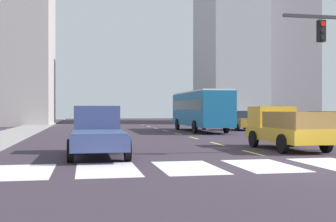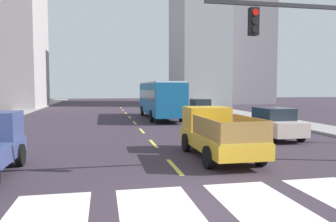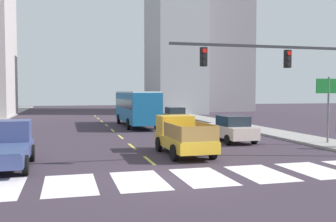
{
  "view_description": "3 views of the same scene",
  "coord_description": "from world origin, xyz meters",
  "px_view_note": "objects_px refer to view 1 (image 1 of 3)",
  "views": [
    {
      "loc": [
        -6.91,
        -13.2,
        1.79
      ],
      "look_at": [
        -2.43,
        10.14,
        1.74
      ],
      "focal_mm": 46.77,
      "sensor_mm": 36.0,
      "label": 1
    },
    {
      "loc": [
        -2.48,
        -7.29,
        2.82
      ],
      "look_at": [
        2.45,
        17.56,
        1.02
      ],
      "focal_mm": 35.19,
      "sensor_mm": 36.0,
      "label": 2
    },
    {
      "loc": [
        -3.85,
        -13.99,
        3.31
      ],
      "look_at": [
        2.53,
        10.02,
        2.05
      ],
      "focal_mm": 41.34,
      "sensor_mm": 36.0,
      "label": 3
    }
  ],
  "objects_px": {
    "city_bus": "(200,108)",
    "sedan_near_right": "(329,126)",
    "pickup_stakebed": "(283,129)",
    "sedan_near_left": "(242,120)",
    "pickup_dark": "(98,132)"
  },
  "relations": [
    {
      "from": "sedan_near_right",
      "to": "pickup_stakebed",
      "type": "bearing_deg",
      "value": -141.86
    },
    {
      "from": "pickup_dark",
      "to": "sedan_near_left",
      "type": "bearing_deg",
      "value": 58.72
    },
    {
      "from": "pickup_stakebed",
      "to": "sedan_near_left",
      "type": "relative_size",
      "value": 1.18
    },
    {
      "from": "sedan_near_right",
      "to": "sedan_near_left",
      "type": "distance_m",
      "value": 14.29
    },
    {
      "from": "pickup_dark",
      "to": "city_bus",
      "type": "bearing_deg",
      "value": 66.18
    },
    {
      "from": "sedan_near_left",
      "to": "city_bus",
      "type": "bearing_deg",
      "value": -160.76
    },
    {
      "from": "pickup_dark",
      "to": "pickup_stakebed",
      "type": "bearing_deg",
      "value": 12.23
    },
    {
      "from": "city_bus",
      "to": "sedan_near_right",
      "type": "xyz_separation_m",
      "value": [
        4.1,
        -12.7,
        -1.09
      ]
    },
    {
      "from": "pickup_stakebed",
      "to": "city_bus",
      "type": "xyz_separation_m",
      "value": [
        0.53,
        16.5,
        1.02
      ]
    },
    {
      "from": "city_bus",
      "to": "pickup_stakebed",
      "type": "bearing_deg",
      "value": -92.99
    },
    {
      "from": "pickup_stakebed",
      "to": "sedan_near_right",
      "type": "relative_size",
      "value": 1.18
    },
    {
      "from": "pickup_dark",
      "to": "city_bus",
      "type": "relative_size",
      "value": 0.48
    },
    {
      "from": "city_bus",
      "to": "sedan_near_right",
      "type": "height_order",
      "value": "city_bus"
    },
    {
      "from": "pickup_stakebed",
      "to": "pickup_dark",
      "type": "bearing_deg",
      "value": -170.93
    },
    {
      "from": "pickup_dark",
      "to": "sedan_near_right",
      "type": "bearing_deg",
      "value": 24.53
    }
  ]
}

